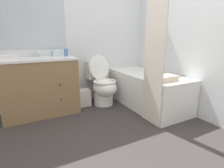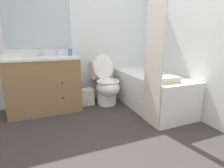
% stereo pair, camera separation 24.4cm
% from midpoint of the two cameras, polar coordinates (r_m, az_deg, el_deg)
% --- Properties ---
extents(ground_plane, '(14.00, 14.00, 0.00)m').
position_cam_midpoint_polar(ground_plane, '(1.97, 8.59, -20.57)').
color(ground_plane, '#383333').
extents(wall_back, '(8.00, 0.06, 2.50)m').
position_cam_midpoint_polar(wall_back, '(3.22, -7.07, 16.68)').
color(wall_back, silver).
rests_on(wall_back, ground_plane).
extents(wall_right, '(0.05, 2.70, 2.50)m').
position_cam_midpoint_polar(wall_right, '(3.09, 22.81, 15.74)').
color(wall_right, silver).
rests_on(wall_right, ground_plane).
extents(vanity_cabinet, '(1.07, 0.58, 0.86)m').
position_cam_midpoint_polar(vanity_cabinet, '(2.89, -18.94, -0.05)').
color(vanity_cabinet, olive).
rests_on(vanity_cabinet, ground_plane).
extents(sink_faucet, '(0.14, 0.12, 0.12)m').
position_cam_midpoint_polar(sink_faucet, '(3.02, -19.91, 9.24)').
color(sink_faucet, silver).
rests_on(sink_faucet, vanity_cabinet).
extents(toilet, '(0.40, 0.64, 0.86)m').
position_cam_midpoint_polar(toilet, '(3.06, 0.35, -0.39)').
color(toilet, white).
rests_on(toilet, ground_plane).
extents(bathtub, '(0.69, 1.52, 0.56)m').
position_cam_midpoint_polar(bathtub, '(3.03, 14.59, -2.08)').
color(bathtub, white).
rests_on(bathtub, ground_plane).
extents(shower_curtain, '(0.01, 0.36, 2.00)m').
position_cam_midpoint_polar(shower_curtain, '(2.26, 16.73, 10.76)').
color(shower_curtain, silver).
rests_on(shower_curtain, ground_plane).
extents(wastebasket, '(0.23, 0.20, 0.28)m').
position_cam_midpoint_polar(wastebasket, '(3.09, -6.07, -4.17)').
color(wastebasket, silver).
rests_on(wastebasket, ground_plane).
extents(tissue_box, '(0.14, 0.12, 0.11)m').
position_cam_midpoint_polar(tissue_box, '(3.00, -13.95, 9.80)').
color(tissue_box, silver).
rests_on(tissue_box, vanity_cabinet).
extents(soap_dispenser, '(0.07, 0.07, 0.15)m').
position_cam_midpoint_polar(soap_dispenser, '(2.94, -11.13, 10.27)').
color(soap_dispenser, '#4C7AB2').
rests_on(soap_dispenser, vanity_cabinet).
extents(hand_towel_folded, '(0.24, 0.15, 0.07)m').
position_cam_midpoint_polar(hand_towel_folded, '(2.68, -27.62, 7.87)').
color(hand_towel_folded, white).
rests_on(hand_towel_folded, vanity_cabinet).
extents(bath_towel_folded, '(0.31, 0.23, 0.08)m').
position_cam_midpoint_polar(bath_towel_folded, '(2.50, 19.95, 1.45)').
color(bath_towel_folded, beige).
rests_on(bath_towel_folded, bathtub).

